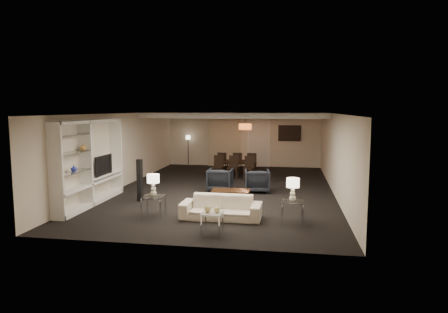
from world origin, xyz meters
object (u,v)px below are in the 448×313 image
(television, at_px, (100,165))
(chair_nr, at_px, (249,168))
(dining_table, at_px, (235,168))
(armchair_left, at_px, (220,180))
(marble_table, at_px, (212,223))
(sofa, at_px, (221,207))
(chair_fl, at_px, (223,162))
(vase_blue, at_px, (74,168))
(table_lamp_left, at_px, (153,185))
(table_lamp_right, at_px, (293,190))
(chair_nm, at_px, (233,167))
(side_table_left, at_px, (154,206))
(floor_speaker, at_px, (140,180))
(chair_fr, at_px, (252,163))
(floor_lamp, at_px, (188,151))
(side_table_right, at_px, (292,212))
(pendant_light, at_px, (245,127))
(chair_nl, at_px, (218,167))
(vase_amber, at_px, (83,147))
(armchair_right, at_px, (257,181))
(chair_fm, at_px, (237,163))

(television, height_order, chair_nr, television)
(dining_table, bearing_deg, armchair_left, -93.30)
(chair_nr, bearing_deg, marble_table, -86.52)
(sofa, height_order, chair_fl, chair_fl)
(chair_fl, bearing_deg, vase_blue, 75.93)
(television, height_order, dining_table, television)
(table_lamp_left, relative_size, table_lamp_right, 1.00)
(television, bearing_deg, sofa, -110.09)
(television, relative_size, chair_nm, 1.15)
(side_table_left, bearing_deg, dining_table, 79.34)
(side_table_left, relative_size, floor_speaker, 0.44)
(floor_speaker, bearing_deg, chair_fr, 78.47)
(chair_nm, bearing_deg, vase_blue, -116.65)
(vase_blue, bearing_deg, chair_fr, 60.71)
(chair_fr, bearing_deg, sofa, 85.88)
(chair_fr, xyz_separation_m, floor_lamp, (-3.14, 1.71, 0.28))
(television, height_order, chair_fl, television)
(table_lamp_left, bearing_deg, chair_nm, 78.15)
(table_lamp_right, bearing_deg, side_table_right, 0.00)
(vase_blue, bearing_deg, floor_lamp, 85.00)
(table_lamp_left, xyz_separation_m, vase_blue, (-2.11, 0.01, 0.37))
(armchair_left, distance_m, chair_nm, 2.36)
(table_lamp_right, relative_size, chair_nr, 0.64)
(table_lamp_left, relative_size, chair_nm, 0.64)
(floor_speaker, bearing_deg, armchair_left, 56.78)
(table_lamp_left, bearing_deg, pendant_light, 77.87)
(table_lamp_left, relative_size, marble_table, 1.24)
(dining_table, xyz_separation_m, chair_nr, (0.60, -0.65, 0.14))
(vase_blue, height_order, chair_nl, vase_blue)
(armchair_left, height_order, vase_amber, vase_amber)
(table_lamp_right, distance_m, chair_fl, 7.51)
(armchair_left, bearing_deg, chair_fr, -100.34)
(vase_amber, distance_m, chair_nm, 6.23)
(table_lamp_left, bearing_deg, armchair_right, 55.12)
(television, bearing_deg, vase_blue, 178.75)
(armchair_right, distance_m, marble_table, 4.44)
(armchair_left, height_order, marble_table, armchair_left)
(pendant_light, relative_size, dining_table, 0.32)
(chair_fr, bearing_deg, chair_nl, 43.89)
(chair_nl, bearing_deg, chair_fr, 52.94)
(armchair_left, distance_m, side_table_left, 3.48)
(table_lamp_left, xyz_separation_m, table_lamp_right, (3.40, 0.00, 0.00))
(marble_table, height_order, chair_nm, chair_nm)
(side_table_right, height_order, chair_fm, chair_fm)
(chair_fm, bearing_deg, pendant_light, 175.07)
(side_table_right, distance_m, floor_lamp, 9.90)
(pendant_light, distance_m, chair_fm, 1.52)
(side_table_right, relative_size, chair_nm, 0.62)
(vase_blue, height_order, chair_fm, vase_blue)
(television, distance_m, chair_nr, 5.80)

